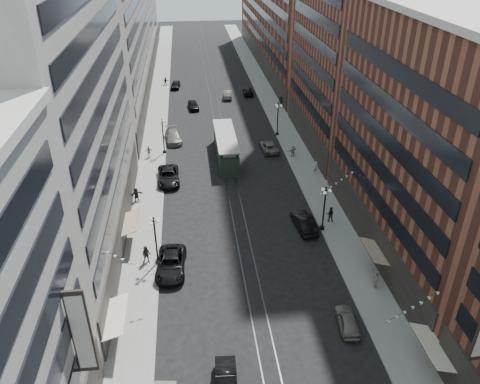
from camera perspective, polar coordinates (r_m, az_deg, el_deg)
name	(u,v)px	position (r m, az deg, el deg)	size (l,w,h in m)	color
ground	(222,138)	(77.31, -2.22, 6.61)	(220.00, 220.00, 0.00)	black
sidewalk_west	(157,119)	(86.59, -10.14, 8.80)	(4.00, 180.00, 0.15)	gray
sidewalk_east	(277,114)	(87.90, 4.50, 9.50)	(4.00, 180.00, 0.15)	gray
rail_west	(214,117)	(86.53, -3.24, 9.17)	(0.12, 180.00, 0.02)	#2D2D33
rail_east	(221,116)	(86.62, -2.30, 9.21)	(0.12, 180.00, 0.02)	#2D2D33
building_west_mid	(65,121)	(48.32, -20.51, 8.11)	(8.00, 36.00, 28.00)	#A49F91
building_west_far	(128,19)	(108.97, -13.55, 19.81)	(8.00, 90.00, 26.00)	#A49F91
building_east_mid	(423,145)	(48.42, 21.40, 5.40)	(8.00, 30.00, 24.00)	brown
building_east_tower	(344,3)	(71.14, 12.54, 21.56)	(8.00, 26.00, 42.00)	brown
building_east_far	(277,14)	(119.46, 4.48, 20.80)	(8.00, 72.00, 24.00)	brown
lamppost_sw_far	(156,239)	(47.65, -10.25, -5.63)	(1.03, 1.14, 5.52)	black
lamppost_sw_mid	(163,135)	(71.43, -9.37, 6.92)	(1.03, 1.14, 5.52)	black
lamppost_se_far	(324,207)	(52.82, 10.23, -1.80)	(1.03, 1.14, 5.52)	black
lamppost_se_mid	(278,118)	(77.33, 4.62, 9.01)	(1.03, 1.14, 5.52)	black
streetcar	(226,147)	(69.73, -1.74, 5.47)	(2.92, 13.18, 3.65)	#1F3224
car_2	(171,264)	(47.83, -8.41, -8.66)	(2.82, 6.12, 1.70)	black
car_4	(347,321)	(42.78, 12.95, -15.02)	(1.63, 4.05, 1.38)	slate
car_5	(226,383)	(37.50, -1.70, -22.24)	(1.60, 4.58, 1.51)	black
pedestrian_2	(146,255)	(49.00, -11.33, -7.50)	(0.95, 0.52, 1.95)	black
pedestrian_4	(376,279)	(46.93, 16.26, -10.19)	(1.11, 0.50, 1.89)	#B5A796
car_7	(168,176)	(63.94, -8.72, 1.93)	(2.84, 6.16, 1.71)	black
car_8	(173,136)	(76.46, -8.13, 6.75)	(2.38, 5.86, 1.70)	#65625A
car_9	(175,85)	(103.45, -7.88, 12.83)	(1.77, 4.39, 1.50)	black
car_10	(304,222)	(53.93, 7.83, -3.68)	(1.82, 5.21, 1.72)	black
car_11	(269,147)	(72.49, 3.53, 5.55)	(2.30, 5.00, 1.39)	slate
car_12	(248,91)	(98.39, 0.98, 12.20)	(2.02, 4.97, 1.44)	black
car_13	(193,105)	(90.46, -5.72, 10.50)	(1.82, 4.51, 1.54)	black
car_14	(228,94)	(96.27, -1.48, 11.83)	(1.63, 4.69, 1.54)	#616057
pedestrian_5	(136,194)	(59.88, -12.52, -0.30)	(1.67, 0.48, 1.80)	black
pedestrian_6	(149,152)	(71.16, -11.04, 4.85)	(1.04, 0.47, 1.77)	gray
pedestrian_7	(330,214)	(55.46, 10.94, -2.67)	(0.91, 0.50, 1.87)	black
pedestrian_8	(316,167)	(65.98, 9.19, 3.01)	(0.67, 0.44, 1.84)	beige
pedestrian_9	(281,101)	(91.43, 5.01, 10.95)	(1.19, 0.49, 1.85)	black
pedestrian_extra_0	(165,81)	(105.64, -9.08, 13.21)	(1.49, 0.43, 1.61)	black
pedestrian_extra_1	(293,151)	(70.55, 6.46, 5.02)	(1.67, 0.48, 1.80)	#C0B09F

